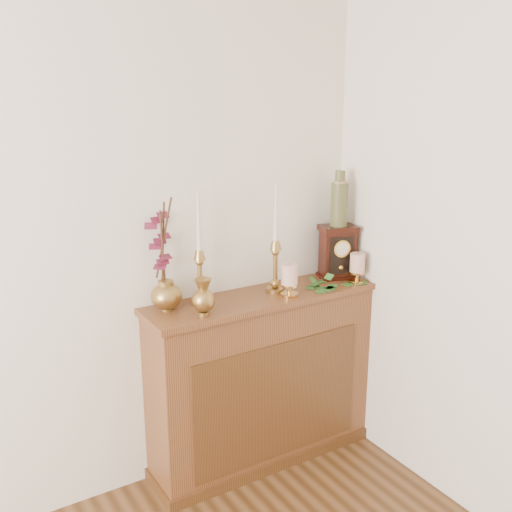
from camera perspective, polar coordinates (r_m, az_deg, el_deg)
console_shelf at (r=3.20m, az=0.64°, el=-12.05°), size 1.24×0.34×0.93m
candlestick_left at (r=2.85m, az=-5.38°, el=-1.16°), size 0.09×0.09×0.53m
candlestick_center at (r=2.99m, az=1.85°, el=-0.18°), size 0.09×0.09×0.55m
bud_vase at (r=2.72m, az=-5.04°, el=-3.96°), size 0.11×0.11×0.17m
ginger_jar at (r=2.79m, az=-9.04°, el=-0.21°), size 0.22×0.24×0.54m
pillar_candle_left at (r=2.96m, az=3.22°, el=-2.16°), size 0.09×0.09×0.17m
pillar_candle_right at (r=3.20m, az=9.62°, el=-0.98°), size 0.09×0.09×0.17m
ivy_garland at (r=3.15m, az=7.24°, el=-2.63°), size 0.47×0.20×0.08m
mantel_clock at (r=3.26m, az=7.77°, el=0.34°), size 0.22×0.19×0.29m
ceramic_vase at (r=3.20m, az=7.93°, el=5.18°), size 0.09×0.09×0.29m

